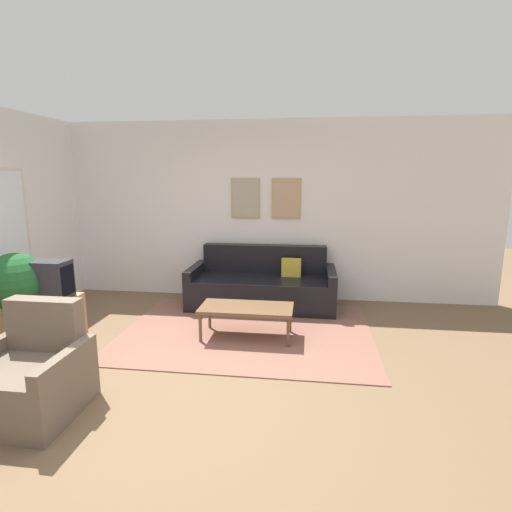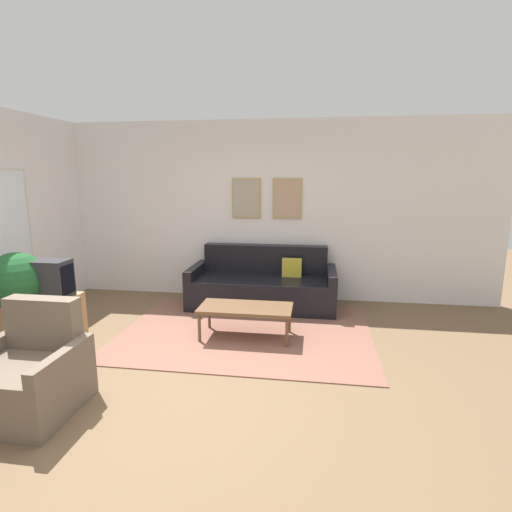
% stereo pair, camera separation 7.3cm
% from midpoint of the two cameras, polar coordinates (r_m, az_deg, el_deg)
% --- Properties ---
extents(ground_plane, '(16.00, 16.00, 0.00)m').
position_cam_midpoint_polar(ground_plane, '(3.88, -12.07, -17.81)').
color(ground_plane, brown).
extents(area_rug, '(3.00, 2.26, 0.01)m').
position_cam_midpoint_polar(area_rug, '(4.98, -0.93, -10.69)').
color(area_rug, brown).
rests_on(area_rug, ground_plane).
extents(wall_back, '(8.00, 0.09, 2.70)m').
position_cam_midpoint_polar(wall_back, '(6.22, -3.11, 6.49)').
color(wall_back, silver).
rests_on(wall_back, ground_plane).
extents(couch, '(2.10, 0.90, 0.86)m').
position_cam_midpoint_polar(couch, '(5.86, 1.36, -4.31)').
color(couch, black).
rests_on(couch, ground_plane).
extents(coffee_table, '(1.08, 0.51, 0.38)m').
position_cam_midpoint_polar(coffee_table, '(4.70, -1.04, -7.62)').
color(coffee_table, brown).
rests_on(coffee_table, ground_plane).
extents(tv_stand, '(0.78, 0.51, 0.55)m').
position_cam_midpoint_polar(tv_stand, '(5.18, -27.83, -8.03)').
color(tv_stand, '#A87F51').
rests_on(tv_stand, ground_plane).
extents(tv, '(0.72, 0.28, 0.42)m').
position_cam_midpoint_polar(tv, '(5.05, -28.30, -2.82)').
color(tv, '#2D2D33').
rests_on(tv, tv_stand).
extents(armchair, '(0.81, 0.76, 0.87)m').
position_cam_midpoint_polar(armchair, '(3.81, -29.41, -14.80)').
color(armchair, '#6B5B4C').
rests_on(armchair, ground_plane).
extents(potted_plant_tall, '(0.64, 0.64, 1.06)m').
position_cam_midpoint_polar(potted_plant_tall, '(5.12, -30.61, -3.61)').
color(potted_plant_tall, '#383D42').
rests_on(potted_plant_tall, ground_plane).
extents(potted_plant_by_window, '(0.36, 0.36, 0.66)m').
position_cam_midpoint_polar(potted_plant_by_window, '(5.68, -28.76, -5.41)').
color(potted_plant_by_window, '#935638').
rests_on(potted_plant_by_window, ground_plane).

